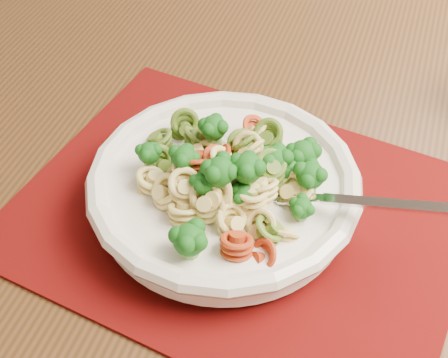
# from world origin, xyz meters

# --- Properties ---
(dining_table) EXTENTS (1.55, 1.03, 0.69)m
(dining_table) POSITION_xyz_m (-0.63, -0.31, 0.61)
(dining_table) COLOR #4F2E16
(dining_table) RESTS_ON ground
(placemat) EXTENTS (0.46, 0.38, 0.00)m
(placemat) POSITION_xyz_m (-0.62, -0.45, 0.69)
(placemat) COLOR #4F0307
(placemat) RESTS_ON dining_table
(pasta_bowl) EXTENTS (0.25, 0.25, 0.05)m
(pasta_bowl) POSITION_xyz_m (-0.64, -0.45, 0.72)
(pasta_bowl) COLOR silver
(pasta_bowl) RESTS_ON placemat
(pasta_broccoli_heap) EXTENTS (0.21, 0.21, 0.06)m
(pasta_broccoli_heap) POSITION_xyz_m (-0.64, -0.45, 0.74)
(pasta_broccoli_heap) COLOR #EFD376
(pasta_broccoli_heap) RESTS_ON pasta_bowl
(fork) EXTENTS (0.18, 0.05, 0.08)m
(fork) POSITION_xyz_m (-0.57, -0.46, 0.74)
(fork) COLOR silver
(fork) RESTS_ON pasta_bowl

